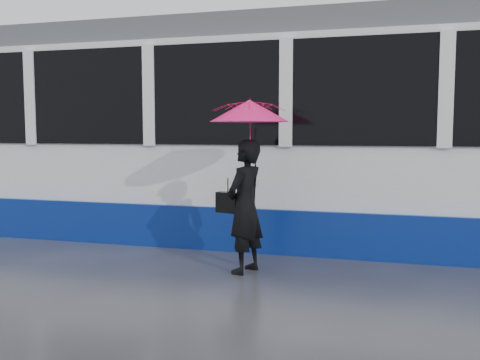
% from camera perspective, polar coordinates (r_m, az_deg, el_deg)
% --- Properties ---
extents(ground, '(90.00, 90.00, 0.00)m').
position_cam_1_polar(ground, '(6.21, 2.70, -10.58)').
color(ground, '#27272B').
rests_on(ground, ground).
extents(rails, '(34.00, 1.51, 0.02)m').
position_cam_1_polar(rails, '(8.59, 6.59, -6.06)').
color(rails, '#3F3D38').
rests_on(rails, ground).
extents(tram, '(26.00, 2.56, 3.35)m').
position_cam_1_polar(tram, '(9.65, -14.50, 4.78)').
color(tram, white).
rests_on(tram, ground).
extents(woman, '(0.53, 0.67, 1.59)m').
position_cam_1_polar(woman, '(6.36, 0.55, -2.84)').
color(woman, black).
rests_on(woman, ground).
extents(umbrella, '(1.17, 1.17, 1.08)m').
position_cam_1_polar(umbrella, '(6.28, 0.99, 5.74)').
color(umbrella, '#DD1287').
rests_on(umbrella, ground).
extents(handbag, '(0.31, 0.20, 0.43)m').
position_cam_1_polar(handbag, '(6.44, -1.30, -2.40)').
color(handbag, black).
rests_on(handbag, ground).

